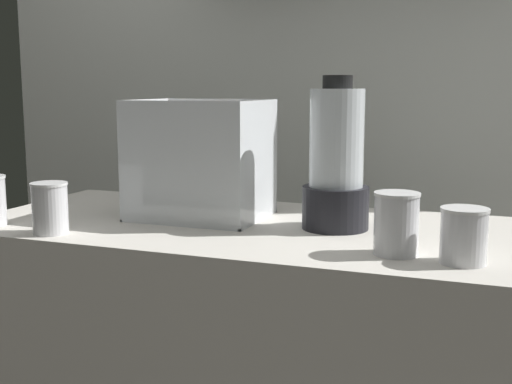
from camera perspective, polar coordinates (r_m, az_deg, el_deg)
name	(u,v)px	position (r m, az deg, el deg)	size (l,w,h in m)	color
back_wall_unit	(336,75)	(2.30, 6.85, 9.95)	(2.60, 0.24, 2.50)	silver
carrot_display_bin	(204,180)	(1.69, -4.49, 1.01)	(0.32, 0.26, 0.30)	white
blender_pitcher	(336,166)	(1.55, 6.90, 2.26)	(0.16, 0.16, 0.36)	black
juice_cup_carrot_left	(50,210)	(1.57, -17.28, -1.50)	(0.08, 0.08, 0.12)	white
juice_cup_pomegranate_middle	(396,227)	(1.34, 11.95, -2.96)	(0.09, 0.09, 0.13)	white
juice_cup_pomegranate_right	(464,238)	(1.31, 17.41, -3.77)	(0.09, 0.09, 0.11)	white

